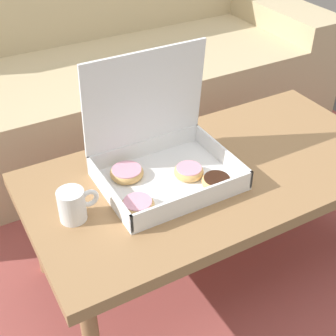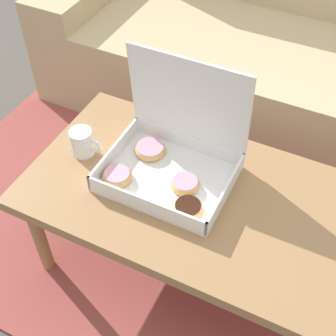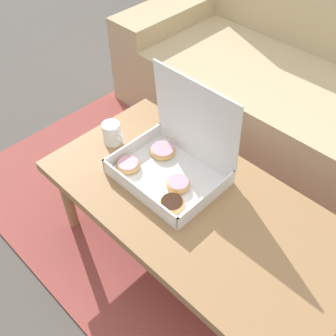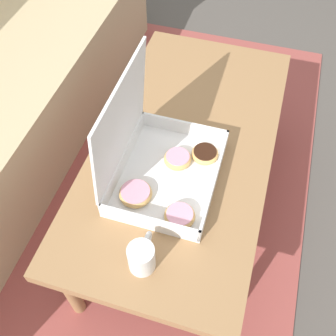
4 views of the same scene
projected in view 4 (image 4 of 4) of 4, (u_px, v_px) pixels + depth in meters
ground_plane at (141, 195)px, 1.69m from camera, size 12.00×12.00×0.00m
area_rug at (77, 178)px, 1.74m from camera, size 2.39×1.97×0.01m
coffee_table at (185, 150)px, 1.36m from camera, size 1.15×0.59×0.41m
pastry_box at (159, 164)px, 1.19m from camera, size 0.39×0.31×0.36m
coffee_mug at (142, 257)px, 1.04m from camera, size 0.11×0.07×0.09m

